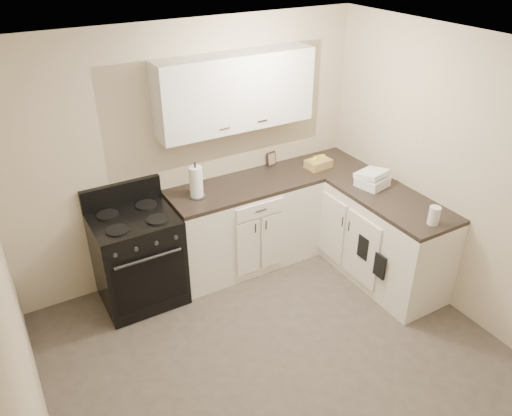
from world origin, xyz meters
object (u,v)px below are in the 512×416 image
wicker_basket (318,164)px  countertop_grill (372,181)px  paper_towel (196,182)px  stove (139,259)px  knife_block (198,185)px

wicker_basket → countertop_grill: countertop_grill is taller
paper_towel → wicker_basket: (1.38, -0.05, -0.11)m
countertop_grill → wicker_basket: bearing=95.8°
stove → countertop_grill: 2.38m
stove → knife_block: 0.89m
stove → wicker_basket: 2.09m
stove → paper_towel: size_ratio=2.98×
stove → knife_block: knife_block is taller
paper_towel → wicker_basket: paper_towel is taller
paper_towel → countertop_grill: paper_towel is taller
knife_block → paper_towel: 0.07m
wicker_basket → countertop_grill: (0.21, -0.61, 0.01)m
knife_block → countertop_grill: (1.56, -0.70, -0.05)m
stove → knife_block: bearing=5.6°
knife_block → wicker_basket: knife_block is taller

